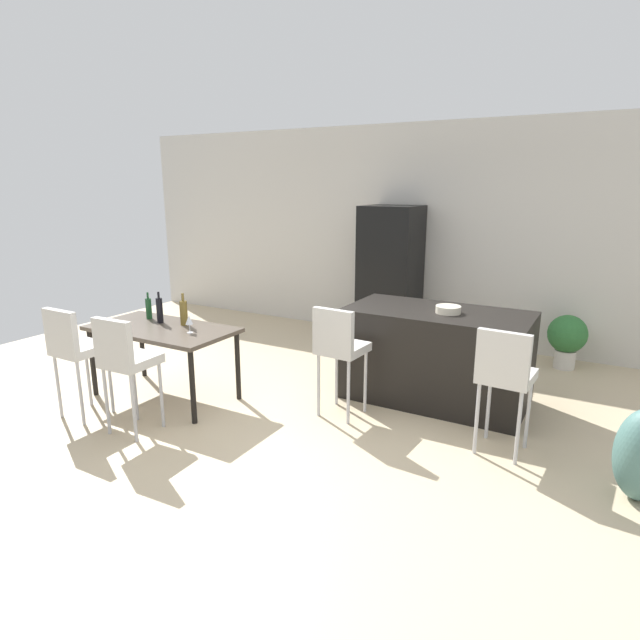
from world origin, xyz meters
name	(u,v)px	position (x,y,z in m)	size (l,w,h in m)	color
ground_plane	(323,425)	(0.00, 0.00, 0.00)	(10.00, 10.00, 0.00)	#C6B28E
back_wall	(440,235)	(0.00, 3.20, 1.45)	(10.00, 0.12, 2.90)	beige
kitchen_island	(436,356)	(0.68, 1.08, 0.46)	(1.76, 0.91, 0.92)	black
bar_chair_left	(339,345)	(0.03, 0.24, 0.70)	(0.42, 0.42, 1.05)	beige
bar_chair_middle	(505,372)	(1.48, 0.24, 0.70)	(0.42, 0.42, 1.05)	beige
dining_table	(162,334)	(-1.72, -0.22, 0.67)	(1.47, 0.77, 0.74)	#4C4238
dining_chair_near	(74,346)	(-2.05, -0.97, 0.70)	(0.40, 0.40, 1.05)	beige
dining_chair_far	(125,357)	(-1.38, -0.97, 0.70)	(0.42, 0.42, 1.05)	beige
wine_bottle_near	(184,312)	(-1.58, -0.05, 0.87)	(0.08, 0.08, 0.32)	brown
wine_bottle_far	(160,310)	(-1.85, -0.10, 0.87)	(0.06, 0.06, 0.32)	black
wine_bottle_corner	(149,308)	(-2.08, -0.04, 0.85)	(0.06, 0.06, 0.28)	#194723
wine_glass_left	(189,320)	(-1.33, -0.24, 0.86)	(0.07, 0.07, 0.17)	silver
refrigerator	(390,275)	(-0.52, 2.76, 0.92)	(0.72, 0.68, 1.84)	black
fruit_bowl	(448,309)	(0.79, 1.03, 0.96)	(0.24, 0.24, 0.07)	beige
potted_plant	(567,337)	(1.72, 2.75, 0.38)	(0.44, 0.44, 0.64)	beige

